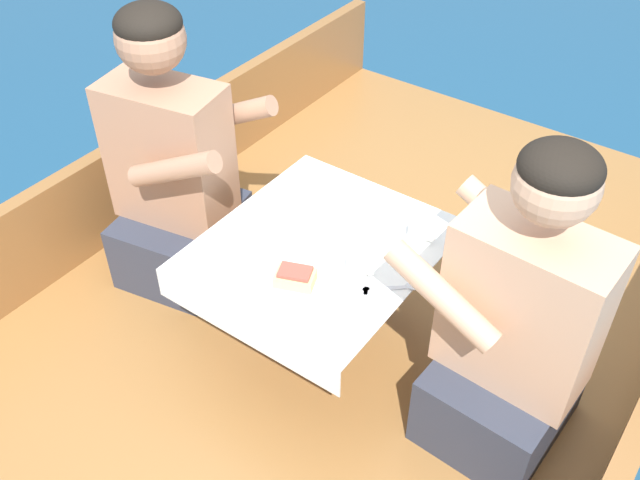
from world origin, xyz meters
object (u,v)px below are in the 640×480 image
object	(u,v)px
person_starboard	(516,331)
sandwich	(295,277)
coffee_cup_port	(419,232)
tin_can	(256,242)
person_port	(174,174)
coffee_cup_starboard	(357,265)

from	to	relation	value
person_starboard	sandwich	size ratio (longest dim) A/B	7.60
person_starboard	coffee_cup_port	distance (m)	0.43
coffee_cup_port	tin_can	world-z (taller)	coffee_cup_port
coffee_cup_port	person_port	bearing A→B (deg)	-167.58
coffee_cup_starboard	tin_can	xyz separation A→B (m)	(-0.31, -0.08, -0.01)
person_starboard	sandwich	xyz separation A→B (m)	(-0.58, -0.22, 0.05)
coffee_cup_starboard	coffee_cup_port	bearing A→B (deg)	74.73
coffee_cup_port	coffee_cup_starboard	distance (m)	0.25
coffee_cup_starboard	tin_can	size ratio (longest dim) A/B	1.33
tin_can	coffee_cup_port	bearing A→B (deg)	40.62
person_port	tin_can	bearing A→B (deg)	-26.50
sandwich	tin_can	xyz separation A→B (m)	(-0.19, 0.06, -0.00)
person_port	sandwich	bearing A→B (deg)	-26.71
person_starboard	tin_can	size ratio (longest dim) A/B	15.03
person_starboard	sandwich	world-z (taller)	person_starboard
person_port	coffee_cup_starboard	distance (m)	0.80
sandwich	tin_can	world-z (taller)	sandwich
sandwich	tin_can	bearing A→B (deg)	163.58
person_starboard	coffee_cup_port	bearing A→B (deg)	-18.93
person_port	tin_can	xyz separation A→B (m)	(0.48, -0.14, 0.03)
person_starboard	coffee_cup_starboard	size ratio (longest dim) A/B	11.27
coffee_cup_port	tin_can	distance (m)	0.50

